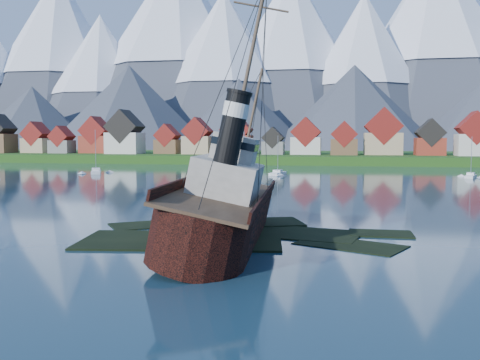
% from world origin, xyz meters
% --- Properties ---
extents(ground, '(1400.00, 1400.00, 0.00)m').
position_xyz_m(ground, '(0.00, 0.00, 0.00)').
color(ground, '#183244').
rests_on(ground, ground).
extents(shoal, '(31.71, 21.24, 1.14)m').
position_xyz_m(shoal, '(1.78, 2.15, -0.35)').
color(shoal, black).
rests_on(shoal, ground).
extents(shore_bank, '(600.00, 80.00, 3.20)m').
position_xyz_m(shore_bank, '(0.00, 170.00, 0.00)').
color(shore_bank, '#194313').
rests_on(shore_bank, ground).
extents(seawall, '(600.00, 2.50, 2.00)m').
position_xyz_m(seawall, '(0.00, 132.00, 0.00)').
color(seawall, '#3F3D38').
rests_on(seawall, ground).
extents(town, '(250.96, 16.69, 17.30)m').
position_xyz_m(town, '(-33.12, 152.18, 8.99)').
color(town, maroon).
rests_on(town, ground).
extents(mountains, '(965.00, 340.00, 205.00)m').
position_xyz_m(mountains, '(-0.79, 481.26, 89.34)').
color(mountains, '#2D333D').
rests_on(mountains, ground).
extents(tugboat_wreck, '(7.06, 30.44, 24.12)m').
position_xyz_m(tugboat_wreck, '(0.27, -0.42, 3.03)').
color(tugboat_wreck, black).
rests_on(tugboat_wreck, ground).
extents(sailboat_c, '(5.86, 9.35, 11.87)m').
position_xyz_m(sailboat_c, '(-51.86, 81.88, 0.27)').
color(sailboat_c, silver).
rests_on(sailboat_c, ground).
extents(sailboat_d, '(4.19, 7.51, 10.00)m').
position_xyz_m(sailboat_d, '(40.89, 84.37, 0.23)').
color(sailboat_d, silver).
rests_on(sailboat_d, ground).
extents(sailboat_e, '(3.61, 9.07, 10.25)m').
position_xyz_m(sailboat_e, '(-4.59, 85.86, 0.22)').
color(sailboat_e, silver).
rests_on(sailboat_e, ground).
extents(sailboat_f, '(5.44, 9.05, 13.14)m').
position_xyz_m(sailboat_f, '(-6.61, 49.47, 0.31)').
color(sailboat_f, silver).
rests_on(sailboat_f, ground).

